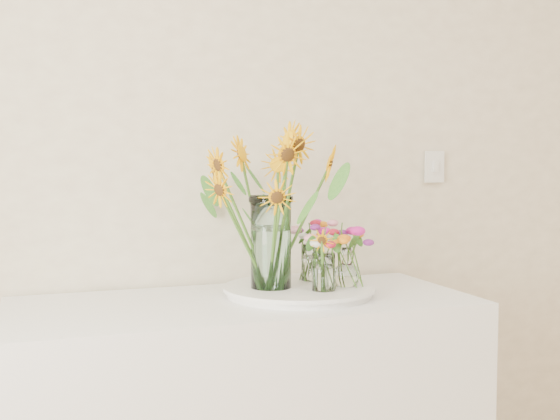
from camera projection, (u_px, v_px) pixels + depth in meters
The scene contains 9 objects.
tray at pixel (299, 291), 2.21m from camera, with size 0.45×0.45×0.03m, color white.
mason_jar at pixel (271, 242), 2.17m from camera, with size 0.13×0.13×0.29m, color silver.
sunflower_bouquet at pixel (271, 206), 2.16m from camera, with size 0.69×0.69×0.52m, color #FFAF05, non-canonical shape.
small_vase_a at pixel (323, 273), 2.12m from camera, with size 0.07×0.07×0.12m, color white.
wildflower_posy_a at pixel (324, 258), 2.12m from camera, with size 0.20×0.20×0.21m, color orange, non-canonical shape.
small_vase_b at pixel (346, 268), 2.20m from camera, with size 0.09×0.09×0.13m, color white, non-canonical shape.
wildflower_posy_b at pixel (347, 253), 2.20m from camera, with size 0.22×0.22×0.22m, color orange, non-canonical shape.
small_vase_c at pixel (312, 263), 2.31m from camera, with size 0.07×0.07×0.12m, color white.
wildflower_posy_c at pixel (312, 249), 2.30m from camera, with size 0.18×0.18×0.21m, color orange, non-canonical shape.
Camera 1 is at (-0.83, -0.09, 1.33)m, focal length 45.00 mm.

